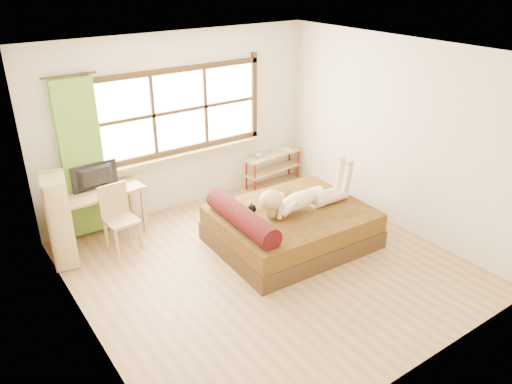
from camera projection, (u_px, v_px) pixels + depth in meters
floor at (267, 266)px, 6.46m from camera, size 4.50×4.50×0.00m
ceiling at (269, 53)px, 5.31m from camera, size 4.50×4.50×0.00m
wall_back at (180, 123)px, 7.55m from camera, size 4.50×0.00×4.50m
wall_front at (425, 254)px, 4.21m from camera, size 4.50×0.00×4.50m
wall_left at (76, 223)px, 4.71m from camera, size 0.00×4.50×4.50m
wall_right at (396, 135)px, 7.05m from camera, size 0.00×4.50×4.50m
window at (181, 114)px, 7.46m from camera, size 2.80×0.16×1.46m
curtain at (83, 159)px, 6.74m from camera, size 0.55×0.10×2.20m
bed at (288, 226)px, 6.85m from camera, size 2.10×1.71×0.78m
woman at (304, 189)px, 6.69m from camera, size 1.44×0.46×0.61m
kitten at (244, 214)px, 6.42m from camera, size 0.31×0.13×0.24m
desk at (101, 197)px, 6.89m from camera, size 1.18×0.61×0.71m
monitor at (97, 178)px, 6.81m from camera, size 0.65×0.13×0.37m
chair at (118, 213)px, 6.72m from camera, size 0.43×0.43×0.90m
pipe_shelf at (273, 162)px, 8.67m from camera, size 1.14×0.39×0.63m
cup at (259, 155)px, 8.43m from camera, size 0.14×0.14×0.10m
book at (282, 151)px, 8.70m from camera, size 0.20×0.25×0.02m
bookshelf at (60, 220)px, 6.32m from camera, size 0.39×0.57×1.19m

